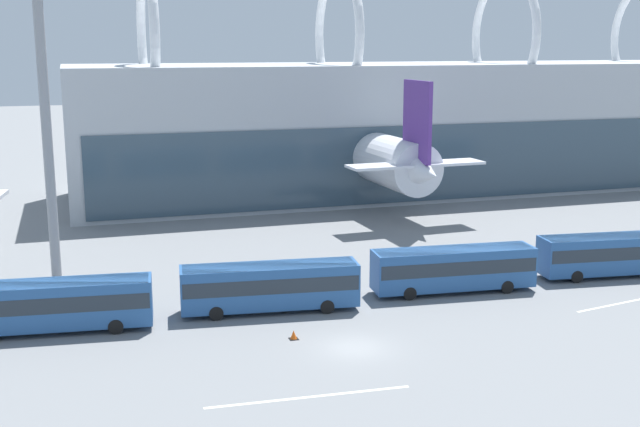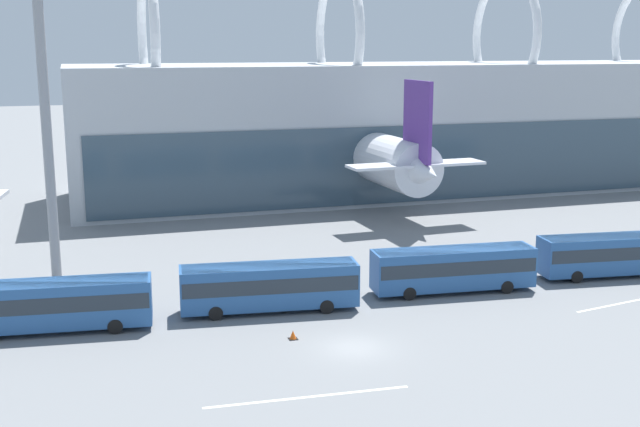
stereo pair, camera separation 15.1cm
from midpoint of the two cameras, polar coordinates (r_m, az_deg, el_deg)
name	(u,v)px [view 1 (the left image)]	position (r m, az deg, el deg)	size (l,w,h in m)	color
ground_plane	(355,348)	(51.02, 2.39, -9.52)	(440.00, 440.00, 0.00)	slate
airliner_at_gate_far	(360,152)	(96.75, 2.80, 4.37)	(37.11, 40.02, 15.10)	silver
shuttle_bus_0	(55,303)	(55.91, -18.42, -6.04)	(12.80, 4.10, 3.40)	#285693
shuttle_bus_1	(270,284)	(57.13, -3.66, -5.05)	(12.81, 4.17, 3.40)	#285693
shuttle_bus_2	(454,267)	(62.25, 9.41, -3.76)	(12.77, 3.84, 3.40)	#285693
shuttle_bus_3	(614,252)	(69.85, 20.14, -2.61)	(12.81, 4.15, 3.40)	#285693
floodlight_mast	(43,76)	(66.36, -19.17, 9.20)	(2.98, 2.98, 25.60)	gray
lane_stripe_3	(629,302)	(63.85, 21.03, -5.87)	(10.21, 0.25, 0.01)	silver
lane_stripe_5	(309,397)	(44.38, -0.87, -12.92)	(11.38, 0.25, 0.01)	silver
traffic_cone_1	(294,335)	(52.33, -1.97, -8.62)	(0.60, 0.60, 0.58)	black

